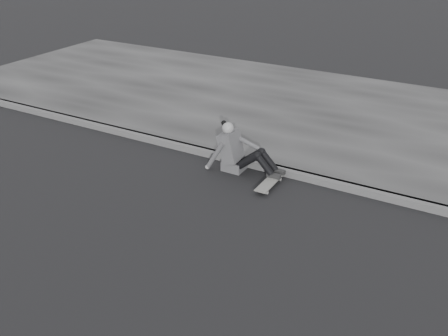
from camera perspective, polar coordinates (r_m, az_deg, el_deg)
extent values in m
plane|color=black|center=(6.11, 17.26, -15.49)|extent=(80.00, 80.00, 0.00)
cube|color=#505050|center=(8.20, 21.62, -3.92)|extent=(24.00, 0.16, 0.12)
cylinder|color=#9E9F99|center=(8.09, 3.98, -2.56)|extent=(0.03, 0.05, 0.05)
cylinder|color=#9E9F99|center=(8.04, 4.95, -2.82)|extent=(0.03, 0.05, 0.05)
cylinder|color=#9E9F99|center=(8.51, 5.51, -1.06)|extent=(0.03, 0.05, 0.05)
cylinder|color=#9E9F99|center=(8.46, 6.43, -1.29)|extent=(0.03, 0.05, 0.05)
cube|color=#303033|center=(8.05, 4.47, -2.52)|extent=(0.16, 0.04, 0.03)
cube|color=#303033|center=(8.47, 5.98, -1.00)|extent=(0.16, 0.04, 0.03)
cube|color=slate|center=(8.25, 5.25, -1.59)|extent=(0.20, 0.78, 0.02)
cube|color=#48484A|center=(8.75, 1.18, 0.37)|extent=(0.36, 0.34, 0.18)
cube|color=#48484A|center=(8.64, 0.79, 2.49)|extent=(0.37, 0.40, 0.57)
cube|color=#48484A|center=(8.64, 0.04, 3.39)|extent=(0.14, 0.30, 0.20)
cylinder|color=gray|center=(8.56, 0.50, 4.02)|extent=(0.09, 0.09, 0.08)
sphere|color=gray|center=(8.53, 0.45, 4.59)|extent=(0.20, 0.20, 0.20)
sphere|color=black|center=(8.56, -0.02, 5.18)|extent=(0.09, 0.09, 0.09)
cylinder|color=black|center=(8.46, 2.78, 0.84)|extent=(0.43, 0.13, 0.39)
cylinder|color=black|center=(8.61, 3.32, 1.30)|extent=(0.43, 0.13, 0.39)
cylinder|color=black|center=(8.35, 4.61, 0.37)|extent=(0.35, 0.11, 0.36)
cylinder|color=black|center=(8.50, 5.13, 0.84)|extent=(0.35, 0.11, 0.36)
sphere|color=black|center=(8.34, 3.81, 1.43)|extent=(0.13, 0.13, 0.13)
sphere|color=black|center=(8.49, 4.34, 1.89)|extent=(0.13, 0.13, 0.13)
cube|color=#242424|center=(8.36, 5.72, -0.87)|extent=(0.24, 0.08, 0.07)
cube|color=#242424|center=(8.51, 6.22, -0.38)|extent=(0.24, 0.08, 0.07)
cylinder|color=#48484A|center=(8.62, -1.05, 1.41)|extent=(0.38, 0.08, 0.58)
sphere|color=gray|center=(8.79, -1.92, 0.12)|extent=(0.08, 0.08, 0.08)
cylinder|color=#48484A|center=(8.64, 2.70, 2.91)|extent=(0.48, 0.08, 0.21)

